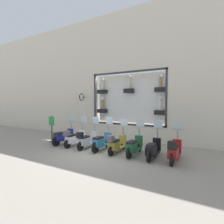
# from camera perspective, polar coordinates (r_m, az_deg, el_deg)

# --- Properties ---
(ground_plane) EXTENTS (120.00, 120.00, 0.00)m
(ground_plane) POSITION_cam_1_polar(r_m,az_deg,el_deg) (8.88, -4.65, -13.07)
(ground_plane) COLOR gray
(building_facade) EXTENTS (1.18, 36.00, 8.49)m
(building_facade) POSITION_cam_1_polar(r_m,az_deg,el_deg) (11.84, 5.28, 12.10)
(building_facade) COLOR beige
(building_facade) RESTS_ON ground_plane
(scooter_red_0) EXTENTS (1.80, 0.61, 1.58)m
(scooter_red_0) POSITION_cam_1_polar(r_m,az_deg,el_deg) (7.80, 19.62, -11.93)
(scooter_red_0) COLOR black
(scooter_red_0) RESTS_ON ground_plane
(scooter_black_1) EXTENTS (1.79, 0.61, 1.65)m
(scooter_black_1) POSITION_cam_1_polar(r_m,az_deg,el_deg) (8.07, 13.21, -11.74)
(scooter_black_1) COLOR black
(scooter_black_1) RESTS_ON ground_plane
(scooter_green_2) EXTENTS (1.80, 0.60, 1.61)m
(scooter_green_2) POSITION_cam_1_polar(r_m,az_deg,el_deg) (8.35, 7.14, -11.04)
(scooter_green_2) COLOR black
(scooter_green_2) RESTS_ON ground_plane
(scooter_olive_3) EXTENTS (1.79, 0.60, 1.60)m
(scooter_olive_3) POSITION_cam_1_polar(r_m,az_deg,el_deg) (8.66, 1.32, -10.38)
(scooter_olive_3) COLOR black
(scooter_olive_3) RESTS_ON ground_plane
(scooter_teal_4) EXTENTS (1.81, 0.61, 1.70)m
(scooter_teal_4) POSITION_cam_1_polar(r_m,az_deg,el_deg) (9.17, -3.51, -9.66)
(scooter_teal_4) COLOR black
(scooter_teal_4) RESTS_ON ground_plane
(scooter_silver_5) EXTENTS (1.79, 0.60, 1.66)m
(scooter_silver_5) POSITION_cam_1_polar(r_m,az_deg,el_deg) (9.62, -8.33, -9.01)
(scooter_silver_5) COLOR black
(scooter_silver_5) RESTS_ON ground_plane
(scooter_white_6) EXTENTS (1.79, 0.61, 1.64)m
(scooter_white_6) POSITION_cam_1_polar(r_m,az_deg,el_deg) (10.19, -12.40, -8.35)
(scooter_white_6) COLOR black
(scooter_white_6) RESTS_ON ground_plane
(scooter_navy_7) EXTENTS (1.81, 0.61, 1.65)m
(scooter_navy_7) POSITION_cam_1_polar(r_m,az_deg,el_deg) (10.85, -15.74, -7.78)
(scooter_navy_7) COLOR black
(scooter_navy_7) RESTS_ON ground_plane
(shop_sign_post) EXTENTS (0.36, 0.45, 1.64)m
(shop_sign_post) POSITION_cam_1_polar(r_m,az_deg,el_deg) (11.67, -19.08, -4.90)
(shop_sign_post) COLOR #232326
(shop_sign_post) RESTS_ON ground_plane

